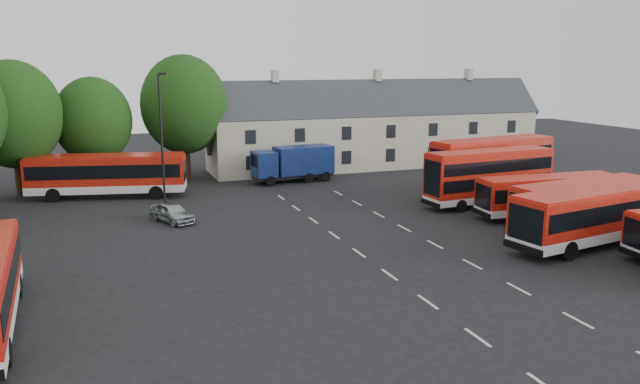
# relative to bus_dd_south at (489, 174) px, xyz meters

# --- Properties ---
(ground) EXTENTS (140.00, 140.00, 0.00)m
(ground) POSITION_rel_bus_dd_south_xyz_m (-14.22, -9.97, -2.43)
(ground) COLOR black
(ground) RESTS_ON ground
(lane_markings) EXTENTS (5.15, 33.80, 0.01)m
(lane_markings) POSITION_rel_bus_dd_south_xyz_m (-11.72, -7.97, -2.42)
(lane_markings) COLOR beige
(lane_markings) RESTS_ON ground
(terrace_houses) EXTENTS (35.70, 7.13, 10.06)m
(terrace_houses) POSITION_rel_bus_dd_south_xyz_m (-0.22, 20.03, 1.43)
(terrace_houses) COLOR beige
(terrace_houses) RESTS_ON ground
(bus_row_c) EXTENTS (12.57, 4.87, 3.47)m
(bus_row_c) POSITION_rel_bus_dd_south_xyz_m (-0.16, -11.28, -0.34)
(bus_row_c) COLOR silver
(bus_row_c) RESTS_ON ground
(bus_row_d) EXTENTS (11.23, 3.89, 3.11)m
(bus_row_d) POSITION_rel_bus_dd_south_xyz_m (1.99, -7.77, -0.56)
(bus_row_d) COLOR silver
(bus_row_d) RESTS_ON ground
(bus_row_e) EXTENTS (10.53, 3.11, 2.94)m
(bus_row_e) POSITION_rel_bus_dd_south_xyz_m (1.79, -4.60, -0.66)
(bus_row_e) COLOR silver
(bus_row_e) RESTS_ON ground
(bus_dd_south) EXTENTS (10.55, 3.17, 4.27)m
(bus_dd_south) POSITION_rel_bus_dd_south_xyz_m (0.00, 0.00, 0.00)
(bus_dd_south) COLOR silver
(bus_dd_south) RESTS_ON ground
(bus_dd_north) EXTENTS (11.59, 4.38, 4.64)m
(bus_dd_north) POSITION_rel_bus_dd_south_xyz_m (2.68, 3.48, 0.21)
(bus_dd_north) COLOR silver
(bus_dd_north) RESTS_ON ground
(bus_north) EXTENTS (12.63, 5.39, 3.48)m
(bus_north) POSITION_rel_bus_dd_south_xyz_m (-27.43, 12.80, -0.34)
(bus_north) COLOR silver
(bus_north) RESTS_ON ground
(box_truck) EXTENTS (7.58, 2.97, 3.24)m
(box_truck) POSITION_rel_bus_dd_south_xyz_m (-11.18, 14.12, -0.61)
(box_truck) COLOR black
(box_truck) RESTS_ON ground
(silver_car) EXTENTS (3.11, 4.27, 1.35)m
(silver_car) POSITION_rel_bus_dd_south_xyz_m (-23.51, 2.95, -1.75)
(silver_car) COLOR #ABAFB3
(silver_car) RESTS_ON ground
(lamppost) EXTENTS (0.70, 0.39, 10.05)m
(lamppost) POSITION_rel_bus_dd_south_xyz_m (-23.37, 8.70, 2.93)
(lamppost) COLOR black
(lamppost) RESTS_ON ground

